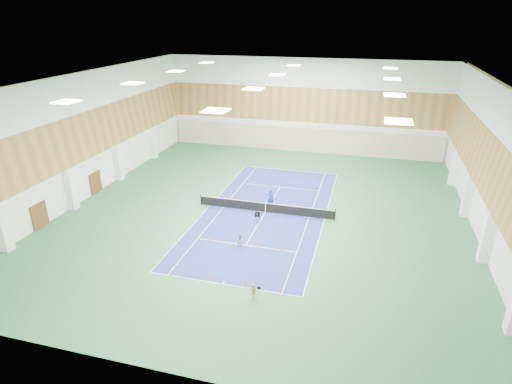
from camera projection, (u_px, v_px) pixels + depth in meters
The scene contains 22 objects.
ground at pixel (265, 212), 39.71m from camera, with size 40.00×40.00×0.00m, color #2A6238.
room_shell at pixel (266, 150), 37.39m from camera, with size 36.00×40.00×12.00m, color white, non-canonical shape.
wood_cladding at pixel (266, 128), 36.62m from camera, with size 36.00×40.00×8.00m, color #A3733C, non-canonical shape.
ceiling_light_grid at pixel (267, 81), 35.11m from camera, with size 21.40×25.40×0.06m, color white, non-canonical shape.
court_surface at pixel (265, 212), 39.71m from camera, with size 10.97×23.77×0.01m, color navy.
tennis_balls_scatter at pixel (265, 212), 39.69m from camera, with size 10.57×22.77×0.07m, color yellow, non-canonical shape.
tennis_net at pixel (265, 207), 39.50m from camera, with size 12.80×0.10×1.10m, color black, non-canonical shape.
back_curtain at pixel (302, 140), 56.67m from camera, with size 35.40×0.16×3.20m, color #C6B793.
door_left_a at pixel (40, 215), 36.53m from camera, with size 0.08×1.80×2.20m, color #593319.
door_left_b at pixel (96, 182), 43.65m from camera, with size 0.08×1.80×2.20m, color #593319.
coach at pixel (271, 198), 40.47m from camera, with size 0.65×0.43×1.79m, color navy.
child_court at pixel (241, 241), 33.53m from camera, with size 0.57×0.45×1.18m, color gray.
child_apron at pixel (253, 291), 27.47m from camera, with size 0.63×0.26×1.07m, color tan.
ball_cart at pixel (257, 217), 37.74m from camera, with size 0.48×0.48×0.84m, color black, non-canonical shape.
cone_svc_a at pixel (211, 239), 34.76m from camera, with size 0.23×0.23×0.25m, color #F6440C.
cone_svc_b at pixel (231, 246), 33.71m from camera, with size 0.21×0.21×0.23m, color #FF630D.
cone_svc_c at pixel (258, 244), 34.07m from camera, with size 0.19×0.19×0.20m, color orange.
cone_svc_d at pixel (282, 249), 33.30m from camera, with size 0.22×0.22×0.24m, color #F5560C.
cone_base_a at pixel (170, 273), 30.11m from camera, with size 0.23×0.23×0.25m, color #D55C0B.
cone_base_b at pixel (213, 277), 29.73m from camera, with size 0.22×0.22×0.24m, color #FF470D.
cone_base_c at pixel (246, 282), 29.18m from camera, with size 0.23×0.23×0.25m, color #F3410C.
cone_base_d at pixel (282, 289), 28.42m from camera, with size 0.22×0.22×0.24m, color #EF470C.
Camera 1 is at (8.64, -34.87, 17.05)m, focal length 30.00 mm.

